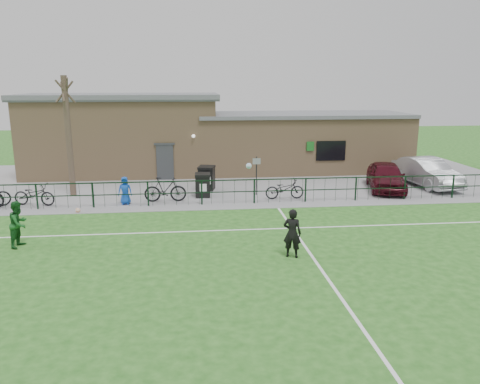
{
  "coord_description": "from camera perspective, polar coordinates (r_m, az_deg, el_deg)",
  "views": [
    {
      "loc": [
        -1.94,
        -13.5,
        5.72
      ],
      "look_at": [
        0.0,
        5.0,
        1.3
      ],
      "focal_mm": 35.0,
      "sensor_mm": 36.0,
      "label": 1
    }
  ],
  "objects": [
    {
      "name": "goalkeeper_kick",
      "position": [
        15.63,
        6.23,
        -4.77
      ],
      "size": [
        1.56,
        3.28,
        2.7
      ],
      "color": "black",
      "rests_on": "ground"
    },
    {
      "name": "sign_post",
      "position": [
        23.81,
        2.01,
        1.98
      ],
      "size": [
        0.08,
        0.08,
        2.0
      ],
      "primitive_type": "cylinder",
      "rotation": [
        0.0,
        0.0,
        -0.39
      ],
      "color": "black",
      "rests_on": "paving_strip"
    },
    {
      "name": "car_silver",
      "position": [
        27.96,
        21.8,
        2.27
      ],
      "size": [
        2.25,
        4.9,
        1.56
      ],
      "primitive_type": "imported",
      "rotation": [
        0.0,
        0.0,
        0.13
      ],
      "color": "#A4A7AC",
      "rests_on": "paving_strip"
    },
    {
      "name": "perimeter_fence",
      "position": [
        22.19,
        -0.81,
        0.02
      ],
      "size": [
        28.0,
        0.1,
        1.2
      ],
      "primitive_type": "cube",
      "color": "black",
      "rests_on": "ground"
    },
    {
      "name": "pitch_line_perp",
      "position": [
        15.19,
        9.64,
        -8.95
      ],
      "size": [
        0.1,
        16.0,
        0.01
      ],
      "primitive_type": "cube",
      "color": "white",
      "rests_on": "ground"
    },
    {
      "name": "pitch_line_mid",
      "position": [
        18.52,
        0.32,
        -4.62
      ],
      "size": [
        28.0,
        0.1,
        0.01
      ],
      "primitive_type": "cube",
      "color": "white",
      "rests_on": "ground"
    },
    {
      "name": "ball_ground",
      "position": [
        22.06,
        -19.15,
        -2.12
      ],
      "size": [
        0.22,
        0.22,
        0.22
      ],
      "primitive_type": "sphere",
      "color": "white",
      "rests_on": "ground"
    },
    {
      "name": "bicycle_e",
      "position": [
        23.24,
        5.46,
        0.38
      ],
      "size": [
        1.92,
        0.7,
        1.0
      ],
      "primitive_type": "imported",
      "rotation": [
        0.0,
        0.0,
        1.59
      ],
      "color": "black",
      "rests_on": "paving_strip"
    },
    {
      "name": "wheelie_bin_right",
      "position": [
        25.17,
        -4.08,
        1.63
      ],
      "size": [
        0.96,
        1.04,
        1.19
      ],
      "primitive_type": "cube",
      "rotation": [
        0.0,
        0.0,
        -0.22
      ],
      "color": "black",
      "rests_on": "paving_strip"
    },
    {
      "name": "pitch_line_touch",
      "position": [
        22.14,
        -0.76,
        -1.6
      ],
      "size": [
        28.0,
        0.1,
        0.01
      ],
      "primitive_type": "cube",
      "color": "white",
      "rests_on": "ground"
    },
    {
      "name": "ground",
      "position": [
        14.79,
        2.05,
        -9.4
      ],
      "size": [
        90.0,
        90.0,
        0.0
      ],
      "primitive_type": "plane",
      "color": "#22591A",
      "rests_on": "ground"
    },
    {
      "name": "outfield_player",
      "position": [
        18.24,
        -25.36,
        -3.53
      ],
      "size": [
        0.8,
        0.93,
        1.65
      ],
      "primitive_type": "imported",
      "rotation": [
        0.0,
        0.0,
        1.34
      ],
      "color": "#17521F",
      "rests_on": "ground"
    },
    {
      "name": "car_maroon",
      "position": [
        26.23,
        17.37,
        1.86
      ],
      "size": [
        2.82,
        4.67,
        1.49
      ],
      "primitive_type": "imported",
      "rotation": [
        0.0,
        0.0,
        -0.26
      ],
      "color": "#400B15",
      "rests_on": "paving_strip"
    },
    {
      "name": "spectator_child",
      "position": [
        22.74,
        -13.85,
        0.17
      ],
      "size": [
        0.66,
        0.43,
        1.33
      ],
      "primitive_type": "imported",
      "rotation": [
        0.0,
        0.0,
        -0.02
      ],
      "color": "#1347B5",
      "rests_on": "paving_strip"
    },
    {
      "name": "paving_strip",
      "position": [
        27.67,
        -1.84,
        1.45
      ],
      "size": [
        34.0,
        13.0,
        0.02
      ],
      "primitive_type": "cube",
      "color": "gray",
      "rests_on": "ground"
    },
    {
      "name": "bare_tree",
      "position": [
        24.9,
        -20.16,
        6.28
      ],
      "size": [
        0.3,
        0.3,
        6.0
      ],
      "primitive_type": "cylinder",
      "color": "#443529",
      "rests_on": "ground"
    },
    {
      "name": "wheelie_bin_left",
      "position": [
        23.67,
        -4.56,
        0.75
      ],
      "size": [
        0.75,
        0.84,
        1.1
      ],
      "primitive_type": "cube",
      "rotation": [
        0.0,
        0.0,
        -0.03
      ],
      "color": "black",
      "rests_on": "paving_strip"
    },
    {
      "name": "clubhouse",
      "position": [
        30.22,
        -3.97,
        6.69
      ],
      "size": [
        24.25,
        5.4,
        4.96
      ],
      "color": "tan",
      "rests_on": "ground"
    },
    {
      "name": "bicycle_c",
      "position": [
        23.95,
        -23.79,
        -0.28
      ],
      "size": [
        2.08,
        1.09,
        1.04
      ],
      "primitive_type": "imported",
      "rotation": [
        0.0,
        0.0,
        1.36
      ],
      "color": "black",
      "rests_on": "paving_strip"
    },
    {
      "name": "bicycle_d",
      "position": [
        22.84,
        -9.1,
        0.31
      ],
      "size": [
        2.02,
        0.59,
        1.21
      ],
      "primitive_type": "imported",
      "rotation": [
        0.0,
        0.0,
        1.56
      ],
      "color": "black",
      "rests_on": "paving_strip"
    }
  ]
}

